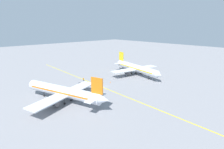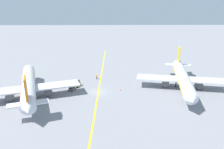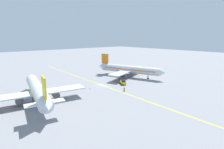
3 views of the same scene
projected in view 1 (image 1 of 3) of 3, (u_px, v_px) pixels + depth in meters
name	position (u px, v px, depth m)	size (l,w,h in m)	color
ground_plane	(101.00, 87.00, 75.52)	(400.00, 400.00, 0.00)	gray
apron_yellow_centreline	(101.00, 87.00, 75.52)	(0.40, 120.00, 0.01)	yellow
airplane_at_gate	(136.00, 68.00, 93.01)	(28.48, 35.39, 10.60)	silver
airplane_adjacent_stand	(64.00, 92.00, 59.27)	(28.19, 34.56, 10.60)	silver
baggage_tug_white	(80.00, 86.00, 74.00)	(2.50, 3.32, 2.11)	gold
baggage_cart_trailing	(82.00, 88.00, 71.14)	(2.15, 2.91, 1.24)	gray
ground_crew_worker	(83.00, 79.00, 82.85)	(0.50, 0.38, 1.68)	#23232D
traffic_cone_near_nose	(47.00, 103.00, 58.44)	(0.32, 0.32, 0.55)	orange
traffic_cone_mid_apron	(110.00, 82.00, 80.74)	(0.32, 0.32, 0.55)	orange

